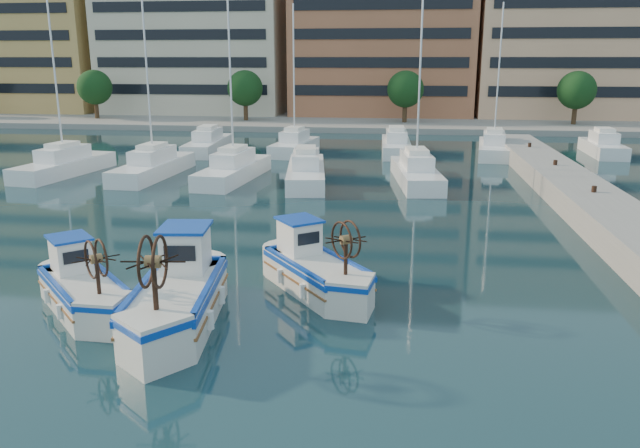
{
  "coord_description": "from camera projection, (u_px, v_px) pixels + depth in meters",
  "views": [
    {
      "loc": [
        3.7,
        -16.84,
        7.41
      ],
      "look_at": [
        0.83,
        5.23,
        1.5
      ],
      "focal_mm": 35.0,
      "sensor_mm": 36.0,
      "label": 1
    }
  ],
  "objects": [
    {
      "name": "fishing_boat_a",
      "position": [
        82.0,
        287.0,
        18.87
      ],
      "size": [
        4.02,
        4.12,
        2.64
      ],
      "rotation": [
        0.0,
        0.0,
        0.75
      ],
      "color": "silver",
      "rests_on": "ground"
    },
    {
      "name": "waterfront",
      "position": [
        450.0,
        28.0,
        76.84
      ],
      "size": [
        180.0,
        40.0,
        25.6
      ],
      "color": "gray",
      "rests_on": "ground"
    },
    {
      "name": "fishing_boat_b",
      "position": [
        178.0,
        293.0,
        17.9
      ],
      "size": [
        2.68,
        5.33,
        3.25
      ],
      "rotation": [
        0.0,
        0.0,
        0.12
      ],
      "color": "silver",
      "rests_on": "ground"
    },
    {
      "name": "yacht_marina",
      "position": [
        318.0,
        158.0,
        44.56
      ],
      "size": [
        40.72,
        22.52,
        11.5
      ],
      "color": "white",
      "rests_on": "ground"
    },
    {
      "name": "fishing_boat_c",
      "position": [
        314.0,
        268.0,
        20.43
      ],
      "size": [
        4.04,
        4.52,
        2.81
      ],
      "rotation": [
        0.0,
        0.0,
        0.65
      ],
      "color": "silver",
      "rests_on": "ground"
    },
    {
      "name": "ground",
      "position": [
        270.0,
        317.0,
        18.5
      ],
      "size": [
        300.0,
        300.0,
        0.0
      ],
      "primitive_type": "plane",
      "color": "#1B3E47",
      "rests_on": "ground"
    },
    {
      "name": "quay",
      "position": [
        637.0,
        238.0,
        24.4
      ],
      "size": [
        3.0,
        60.0,
        1.2
      ],
      "primitive_type": "cube",
      "color": "gray",
      "rests_on": "ground"
    }
  ]
}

